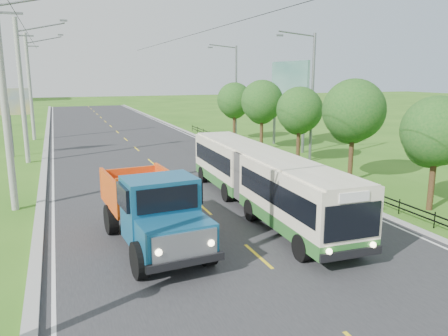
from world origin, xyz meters
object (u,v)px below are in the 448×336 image
tree_fourth (299,112)px  tree_back (234,102)px  pole_near (5,100)px  bus (261,176)px  tree_third (353,114)px  billboard_left (8,106)px  billboard_right (289,85)px  tree_second (435,135)px  pole_far (30,87)px  planter_far (239,144)px  streetlight_far (235,88)px  pole_mid (22,91)px  planter_near (354,186)px  dump_truck (153,205)px  planter_mid (283,160)px  tree_fifth (262,104)px  streetlight_mid (310,93)px

tree_fourth → tree_back: tree_back is taller
pole_near → bus: pole_near is taller
tree_third → billboard_left: size_ratio=1.15×
tree_third → billboard_right: bearing=78.4°
tree_second → pole_near: bearing=159.3°
pole_far → tree_back: bearing=-20.7°
planter_far → pole_far: bearing=146.9°
tree_back → streetlight_far: (0.79, 1.86, 1.25)m
pole_mid → planter_near: 23.08m
streetlight_far → planter_far: size_ratio=13.54×
tree_second → streetlight_far: (0.79, 25.86, 1.38)m
tree_third → planter_far: (-1.26, 13.86, -3.70)m
billboard_left → billboard_right: 22.21m
pole_mid → dump_truck: pole_mid is taller
pole_far → billboard_right: pole_far is taller
tree_fourth → planter_near: tree_fourth is taller
tree_fourth → streetlight_far: (0.79, 13.86, 1.32)m
tree_fourth → billboard_right: 6.59m
planter_mid → bus: size_ratio=0.05×
pole_mid → tree_back: pole_mid is taller
pole_far → bus: size_ratio=0.71×
streetlight_far → planter_far: (-2.04, -6.00, -4.62)m
tree_fifth → planter_near: bearing=-95.1°
pole_far → planter_near: (16.86, -27.00, -4.81)m
planter_mid → billboard_left: size_ratio=0.13×
streetlight_mid → tree_third: bearing=-97.6°
streetlight_mid → dump_truck: bearing=-139.6°
pole_mid → tree_third: (18.12, -12.86, -1.11)m
tree_fourth → tree_fifth: tree_fifth is taller
tree_back → tree_fourth: bearing=-90.0°
streetlight_far → billboard_left: 20.56m
tree_back → pole_near: bearing=-136.6°
tree_fourth → billboard_left: (-19.36, 9.86, 0.28)m
pole_near → tree_back: (18.12, 17.14, -1.44)m
pole_near → tree_second: bearing=-20.7°
tree_second → planter_far: bearing=93.6°
tree_second → dump_truck: bearing=179.6°
tree_fourth → billboard_right: size_ratio=0.74×
billboard_right → streetlight_mid: bearing=-105.4°
pole_mid → planter_near: size_ratio=14.93×
tree_fifth → bus: size_ratio=0.41×
tree_fourth → planter_near: size_ratio=8.06×
planter_mid → planter_far: bearing=90.0°
bus → tree_back: bearing=72.5°
pole_mid → tree_fifth: pole_mid is taller
tree_back → planter_near: 20.46m
tree_fifth → tree_third: bearing=-90.0°
pole_near → billboard_right: (20.56, 11.00, 0.25)m
planter_mid → dump_truck: dump_truck is taller
planter_mid → billboard_right: size_ratio=0.09×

